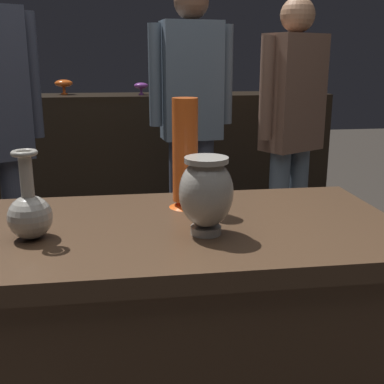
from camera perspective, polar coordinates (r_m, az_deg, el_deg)
The scene contains 11 objects.
display_plinth at distance 1.51m, azimuth -1.42°, elevation -18.10°, with size 1.20×0.64×0.80m.
back_display_shelf at distance 3.53m, azimuth -5.69°, elevation 3.15°, with size 2.60×0.40×0.99m.
vase_centerpiece at distance 1.23m, azimuth 1.65°, elevation -0.06°, with size 0.14×0.14×0.20m.
vase_tall_behind at distance 1.44m, azimuth -0.80°, elevation 4.18°, with size 0.10×0.10×0.32m.
vase_left_accent at distance 1.27m, azimuth -18.28°, elevation -2.20°, with size 0.11×0.11×0.22m.
shelf_vase_left at distance 3.54m, azimuth -14.63°, elevation 12.03°, with size 0.12×0.12×0.10m.
shelf_vase_center at distance 3.42m, azimuth -5.91°, elevation 12.11°, with size 0.10×0.10×0.08m.
shelf_vase_right at distance 3.50m, azimuth 2.80°, elevation 12.55°, with size 0.13×0.13×0.11m.
shelf_vase_far_right at distance 3.69m, azimuth 10.81°, elevation 12.96°, with size 0.13×0.13×0.20m.
visitor_center_back at distance 2.76m, azimuth -0.07°, elevation 9.30°, with size 0.47×0.22×1.61m.
visitor_near_right at distance 2.70m, azimuth 11.49°, elevation 7.75°, with size 0.42×0.31×1.53m.
Camera 1 is at (-0.14, -1.25, 1.23)m, focal length 46.09 mm.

